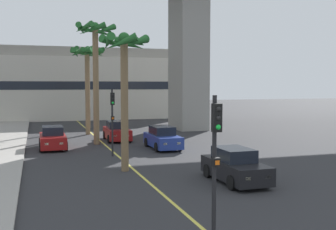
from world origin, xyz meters
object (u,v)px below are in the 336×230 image
at_px(traffic_light_median_near, 215,150).
at_px(palm_tree_near_median, 95,50).
at_px(car_queue_front, 163,138).
at_px(palm_tree_farthest_median, 88,61).
at_px(palm_tree_mid_median, 87,63).
at_px(traffic_light_median_far, 112,113).
at_px(car_queue_second, 117,132).
at_px(car_queue_third, 235,166).
at_px(car_queue_fourth, 53,138).
at_px(palm_tree_far_median, 125,63).

bearing_deg(traffic_light_median_near, palm_tree_near_median, 90.77).
bearing_deg(traffic_light_median_near, car_queue_front, 77.58).
bearing_deg(palm_tree_farthest_median, palm_tree_mid_median, -97.91).
distance_m(traffic_light_median_near, traffic_light_median_far, 15.37).
height_order(car_queue_second, car_queue_third, same).
height_order(car_queue_front, car_queue_fourth, same).
relative_size(palm_tree_near_median, palm_tree_mid_median, 1.16).
height_order(car_queue_fourth, palm_tree_mid_median, palm_tree_mid_median).
bearing_deg(car_queue_front, palm_tree_near_median, 139.59).
bearing_deg(palm_tree_near_median, palm_tree_mid_median, 88.88).
height_order(car_queue_front, palm_tree_far_median, palm_tree_far_median).
bearing_deg(car_queue_second, palm_tree_near_median, -138.68).
xyz_separation_m(car_queue_second, palm_tree_farthest_median, (-0.99, 10.11, 6.11)).
distance_m(car_queue_front, car_queue_fourth, 7.68).
height_order(car_queue_front, traffic_light_median_far, traffic_light_median_far).
height_order(palm_tree_near_median, palm_tree_far_median, palm_tree_near_median).
relative_size(car_queue_fourth, palm_tree_near_median, 0.45).
bearing_deg(palm_tree_farthest_median, car_queue_second, -84.39).
bearing_deg(car_queue_second, car_queue_third, -80.94).
xyz_separation_m(car_queue_third, palm_tree_farthest_median, (-3.50, 25.81, 6.11)).
xyz_separation_m(car_queue_front, traffic_light_median_near, (-3.84, -17.43, 1.99)).
bearing_deg(palm_tree_farthest_median, palm_tree_near_median, -94.26).
relative_size(car_queue_front, palm_tree_near_median, 0.45).
bearing_deg(palm_tree_far_median, car_queue_third, -42.51).
bearing_deg(car_queue_second, car_queue_front, -66.39).
xyz_separation_m(traffic_light_median_near, palm_tree_farthest_median, (0.59, 32.69, 4.12)).
bearing_deg(palm_tree_near_median, car_queue_third, -72.72).
distance_m(traffic_light_median_near, palm_tree_near_median, 21.38).
relative_size(car_queue_third, palm_tree_mid_median, 0.53).
height_order(car_queue_fourth, palm_tree_far_median, palm_tree_far_median).
xyz_separation_m(palm_tree_near_median, palm_tree_farthest_median, (0.88, 11.75, -0.19)).
xyz_separation_m(car_queue_fourth, palm_tree_far_median, (3.28, -8.93, 4.84)).
relative_size(car_queue_second, palm_tree_mid_median, 0.53).
height_order(car_queue_fourth, palm_tree_farthest_median, palm_tree_farthest_median).
bearing_deg(traffic_light_median_near, car_queue_fourth, 100.01).
distance_m(traffic_light_median_near, palm_tree_mid_median, 27.53).
relative_size(traffic_light_median_near, palm_tree_near_median, 0.46).
height_order(car_queue_third, traffic_light_median_far, traffic_light_median_far).
relative_size(traffic_light_median_far, palm_tree_mid_median, 0.54).
bearing_deg(car_queue_third, palm_tree_mid_median, 101.76).
relative_size(car_queue_fourth, traffic_light_median_far, 0.98).
relative_size(car_queue_fourth, traffic_light_median_near, 0.98).
distance_m(car_queue_second, palm_tree_mid_median, 7.56).
relative_size(car_queue_front, traffic_light_median_near, 0.98).
distance_m(traffic_light_median_far, palm_tree_farthest_median, 17.82).
xyz_separation_m(car_queue_second, palm_tree_mid_median, (-1.75, 4.70, 5.65)).
xyz_separation_m(traffic_light_median_near, palm_tree_mid_median, (-0.16, 27.28, 3.66)).
xyz_separation_m(car_queue_fourth, palm_tree_mid_median, (3.33, 7.53, 5.65)).
bearing_deg(car_queue_fourth, palm_tree_mid_median, 66.16).
bearing_deg(car_queue_second, palm_tree_mid_median, 110.36).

